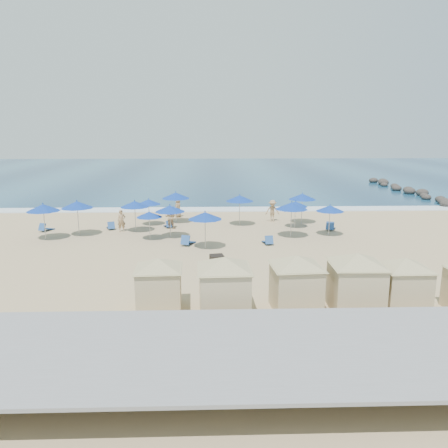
{
  "coord_description": "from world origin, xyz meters",
  "views": [
    {
      "loc": [
        -1.02,
        -27.51,
        7.82
      ],
      "look_at": [
        -0.05,
        3.0,
        1.23
      ],
      "focal_mm": 35.0,
      "sensor_mm": 36.0,
      "label": 1
    }
  ],
  "objects": [
    {
      "name": "surf_line",
      "position": [
        0.0,
        15.5,
        0.04
      ],
      "size": [
        160.0,
        2.5,
        0.08
      ],
      "primitive_type": "cube",
      "color": "white",
      "rests_on": "ground"
    },
    {
      "name": "ocean",
      "position": [
        0.0,
        55.0,
        0.03
      ],
      "size": [
        160.0,
        80.0,
        0.06
      ],
      "primitive_type": "cube",
      "color": "navy",
      "rests_on": "ground"
    },
    {
      "name": "beach_chair_5",
      "position": [
        8.54,
        6.11,
        0.26
      ],
      "size": [
        1.11,
        1.52,
        0.76
      ],
      "color": "#285196",
      "rests_on": "ground"
    },
    {
      "name": "umbrella_8",
      "position": [
        4.95,
        3.89,
        2.37
      ],
      "size": [
        2.4,
        2.4,
        2.74
      ],
      "color": "#A5A8AD",
      "rests_on": "ground"
    },
    {
      "name": "cabana_0",
      "position": [
        -3.31,
        -9.22,
        1.49
      ],
      "size": [
        4.14,
        4.14,
        2.6
      ],
      "color": "#CCB68B",
      "rests_on": "ground"
    },
    {
      "name": "umbrella_0",
      "position": [
        -10.97,
        4.93,
        2.37
      ],
      "size": [
        2.4,
        2.4,
        2.73
      ],
      "color": "#A5A8AD",
      "rests_on": "ground"
    },
    {
      "name": "cabana_4",
      "position": [
        7.49,
        -9.5,
        1.49
      ],
      "size": [
        4.15,
        4.15,
        2.6
      ],
      "color": "#CCB68B",
      "rests_on": "ground"
    },
    {
      "name": "trash_bin",
      "position": [
        -0.66,
        -3.31,
        0.38
      ],
      "size": [
        0.89,
        0.89,
        0.76
      ],
      "primitive_type": "cube",
      "rotation": [
        0.0,
        0.0,
        0.19
      ],
      "color": "black",
      "rests_on": "ground"
    },
    {
      "name": "cabana_2",
      "position": [
        2.72,
        -9.44,
        1.58
      ],
      "size": [
        4.38,
        4.38,
        2.76
      ],
      "color": "#CCB68B",
      "rests_on": "ground"
    },
    {
      "name": "beachgoer_0",
      "position": [
        -8.0,
        6.23,
        0.86
      ],
      "size": [
        0.72,
        0.59,
        1.72
      ],
      "primitive_type": "imported",
      "rotation": [
        0.0,
        0.0,
        0.33
      ],
      "color": "#A4815B",
      "rests_on": "ground"
    },
    {
      "name": "beach_chair_1",
      "position": [
        -9.05,
        7.01,
        0.23
      ],
      "size": [
        0.92,
        1.34,
        0.68
      ],
      "color": "#285196",
      "rests_on": "ground"
    },
    {
      "name": "umbrella_3",
      "position": [
        -5.43,
        3.5,
        1.86
      ],
      "size": [
        1.89,
        1.89,
        2.15
      ],
      "color": "#A5A8AD",
      "rests_on": "ground"
    },
    {
      "name": "umbrella_7",
      "position": [
        1.4,
        8.19,
        2.29
      ],
      "size": [
        2.32,
        2.32,
        2.64
      ],
      "color": "#A5A8AD",
      "rests_on": "ground"
    },
    {
      "name": "beach_chair_2",
      "position": [
        -4.48,
        7.5,
        0.22
      ],
      "size": [
        0.86,
        1.24,
        0.62
      ],
      "color": "#285196",
      "rests_on": "ground"
    },
    {
      "name": "rock_jetty",
      "position": [
        24.01,
        24.9,
        0.36
      ],
      "size": [
        2.56,
        26.66,
        0.96
      ],
      "color": "#282421",
      "rests_on": "ground"
    },
    {
      "name": "ground",
      "position": [
        0.0,
        0.0,
        0.0
      ],
      "size": [
        160.0,
        160.0,
        0.0
      ],
      "primitive_type": "plane",
      "color": "tan",
      "rests_on": "ground"
    },
    {
      "name": "beach_chair_3",
      "position": [
        -2.63,
        1.89,
        0.26
      ],
      "size": [
        1.06,
        1.51,
        0.76
      ],
      "color": "#285196",
      "rests_on": "ground"
    },
    {
      "name": "umbrella_2",
      "position": [
        -6.9,
        6.08,
        2.2
      ],
      "size": [
        2.23,
        2.23,
        2.54
      ],
      "color": "#A5A8AD",
      "rests_on": "ground"
    },
    {
      "name": "cabana_1",
      "position": [
        -0.45,
        -9.92,
        1.64
      ],
      "size": [
        4.57,
        4.57,
        2.87
      ],
      "color": "#CCB68B",
      "rests_on": "ground"
    },
    {
      "name": "umbrella_5",
      "position": [
        -3.99,
        4.07,
        2.19
      ],
      "size": [
        2.22,
        2.22,
        2.52
      ],
      "color": "#A5A8AD",
      "rests_on": "ground"
    },
    {
      "name": "umbrella_10",
      "position": [
        5.88,
        7.16,
        1.95
      ],
      "size": [
        1.98,
        1.98,
        2.25
      ],
      "color": "#A5A8AD",
      "rests_on": "ground"
    },
    {
      "name": "umbrella_9",
      "position": [
        6.78,
        8.86,
        2.3
      ],
      "size": [
        2.33,
        2.33,
        2.66
      ],
      "color": "#A5A8AD",
      "rests_on": "ground"
    },
    {
      "name": "cabana_3",
      "position": [
        5.32,
        -9.61,
        1.66
      ],
      "size": [
        4.61,
        4.61,
        2.89
      ],
      "color": "#CCB68B",
      "rests_on": "ground"
    },
    {
      "name": "beach_chair_0",
      "position": [
        -14.07,
        6.51,
        0.24
      ],
      "size": [
        0.99,
        1.39,
        0.7
      ],
      "color": "#285196",
      "rests_on": "ground"
    },
    {
      "name": "umbrella_11",
      "position": [
        7.93,
        4.35,
        2.09
      ],
      "size": [
        2.12,
        2.12,
        2.41
      ],
      "color": "#A5A8AD",
      "rests_on": "ground"
    },
    {
      "name": "beachgoer_2",
      "position": [
        4.38,
        9.7,
        0.94
      ],
      "size": [
        1.26,
        0.78,
        1.89
      ],
      "primitive_type": "imported",
      "rotation": [
        0.0,
        0.0,
        0.06
      ],
      "color": "#A4815B",
      "rests_on": "ground"
    },
    {
      "name": "umbrella_1",
      "position": [
        -13.06,
        3.8,
        2.35
      ],
      "size": [
        2.39,
        2.39,
        2.71
      ],
      "color": "#A5A8AD",
      "rests_on": "ground"
    },
    {
      "name": "umbrella_6",
      "position": [
        -1.38,
        0.94,
        2.25
      ],
      "size": [
        2.28,
        2.28,
        2.6
      ],
      "color": "#A5A8AD",
      "rests_on": "ground"
    },
    {
      "name": "beach_chair_4",
      "position": [
        2.98,
        1.91,
        0.24
      ],
      "size": [
        0.72,
        1.32,
        0.69
      ],
      "color": "#285196",
      "rests_on": "ground"
    },
    {
      "name": "beachgoer_1",
      "position": [
        -4.27,
        7.26,
        0.93
      ],
      "size": [
        1.05,
        0.9,
        1.86
      ],
      "primitive_type": "imported",
      "rotation": [
        0.0,
        0.0,
        2.9
      ],
      "color": "#A4815B",
      "rests_on": "ground"
    },
    {
      "name": "beachgoer_3",
      "position": [
        -3.99,
        11.95,
        0.89
      ],
      "size": [
        0.75,
        0.98,
        1.79
      ],
      "primitive_type": "imported",
      "rotation": [
        0.0,
        0.0,
        4.49
      ],
      "color": "#A4815B",
      "rests_on": "ground"
    },
    {
      "name": "umbrella_12",
      "position": [
        -3.97,
        9.43,
        2.36
      ],
      "size": [
        2.39,
        2.39,
        2.72
      ],
      "color": "#A5A8AD",
      "rests_on": "ground"
    },
    {
      "name": "umbrella_4",
      "position": [
        -6.16,
        8.47,
        1.98
      ],
      "size": [
        2.01,
        2.01,
        2.29
      ],
      "color": "#A5A8AD",
      "rests_on": "ground"
    },
    {
      "name": "seawall",
      "position": [
        0.0,
        -13.5,
        0.65
      ],
      "size": [
        160.0,
        6.1,
        1.22
      ],
      "color": "gray",
      "rests_on": "ground"
    }
  ]
}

